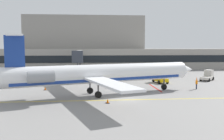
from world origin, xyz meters
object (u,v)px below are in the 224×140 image
(regional_jet, at_px, (99,74))
(marshaller, at_px, (197,83))
(pushback_tractor, at_px, (159,78))
(baggage_tug, at_px, (46,74))
(fuel_tank, at_px, (77,69))
(belt_loader, at_px, (208,76))

(regional_jet, height_order, marshaller, regional_jet)
(regional_jet, bearing_deg, pushback_tractor, 44.00)
(baggage_tug, relative_size, marshaller, 1.65)
(fuel_tank, bearing_deg, baggage_tug, -135.43)
(pushback_tractor, bearing_deg, baggage_tug, 157.87)
(marshaller, bearing_deg, belt_loader, 55.90)
(baggage_tug, height_order, fuel_tank, fuel_tank)
(regional_jet, height_order, baggage_tug, regional_jet)
(baggage_tug, distance_m, fuel_tank, 9.25)
(baggage_tug, xyz_separation_m, marshaller, (26.98, -17.21, 0.12))
(baggage_tug, relative_size, fuel_tank, 0.42)
(regional_jet, height_order, fuel_tank, regional_jet)
(baggage_tug, height_order, marshaller, marshaller)
(regional_jet, bearing_deg, baggage_tug, 117.99)
(baggage_tug, relative_size, belt_loader, 0.76)
(pushback_tractor, bearing_deg, fuel_tank, 136.09)
(baggage_tug, height_order, pushback_tractor, pushback_tractor)
(regional_jet, height_order, belt_loader, regional_jet)
(pushback_tractor, distance_m, marshaller, 8.77)
(baggage_tug, distance_m, marshaller, 32.01)
(baggage_tug, xyz_separation_m, belt_loader, (33.79, -7.16, 0.14))
(regional_jet, distance_m, marshaller, 16.43)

